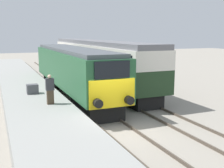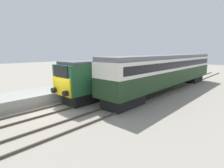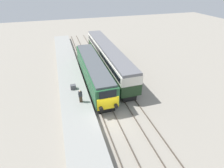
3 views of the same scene
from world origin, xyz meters
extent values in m
plane|color=gray|center=(0.00, 0.00, 0.00)|extent=(120.00, 120.00, 0.00)
cube|color=gray|center=(-3.30, 8.00, 0.45)|extent=(3.50, 50.00, 0.91)
cube|color=#4C4238|center=(-0.72, 5.00, 0.07)|extent=(0.07, 60.00, 0.14)
cube|color=#4C4238|center=(0.72, 5.00, 0.07)|extent=(0.07, 60.00, 0.14)
cube|color=#4C4238|center=(2.68, 5.00, 0.07)|extent=(0.07, 60.00, 0.14)
cube|color=#4C4238|center=(4.12, 5.00, 0.07)|extent=(0.07, 60.00, 0.14)
cube|color=black|center=(0.00, 3.46, 0.50)|extent=(2.03, 4.00, 1.00)
cube|color=black|center=(0.00, 13.66, 0.50)|extent=(2.03, 4.00, 1.00)
cube|color=#235633|center=(0.00, 8.56, 2.21)|extent=(2.70, 15.20, 2.42)
cube|color=yellow|center=(0.00, 0.92, 1.73)|extent=(2.48, 0.10, 1.45)
cube|color=black|center=(0.00, 0.92, 2.93)|extent=(1.89, 0.10, 0.87)
cube|color=#4C5156|center=(0.00, 8.56, 3.54)|extent=(2.38, 14.59, 0.24)
cylinder|color=black|center=(-0.85, 0.71, 1.35)|extent=(0.44, 0.35, 0.44)
cylinder|color=black|center=(0.85, 0.71, 1.35)|extent=(0.44, 0.35, 0.44)
cube|color=black|center=(3.40, 4.54, 0.47)|extent=(1.89, 3.60, 0.95)
cube|color=black|center=(3.40, 20.93, 0.47)|extent=(1.89, 3.60, 0.95)
cube|color=#1E381E|center=(3.40, 12.73, 1.72)|extent=(2.70, 20.79, 1.54)
cube|color=silver|center=(3.40, 12.73, 3.10)|extent=(2.71, 20.79, 1.21)
cube|color=black|center=(3.40, 12.73, 3.10)|extent=(2.75, 19.96, 0.67)
cube|color=slate|center=(3.40, 12.73, 3.89)|extent=(2.48, 20.79, 0.36)
cube|color=#473828|center=(-2.68, 3.25, 1.29)|extent=(0.36, 0.24, 0.77)
cube|color=#333338|center=(-2.68, 3.25, 2.00)|extent=(0.44, 0.26, 0.64)
sphere|color=beige|center=(-2.68, 3.25, 2.43)|extent=(0.21, 0.21, 0.21)
cube|color=#4C4C51|center=(-3.23, 6.38, 1.21)|extent=(0.70, 0.56, 0.60)
camera|label=1|loc=(-5.39, -11.78, 4.71)|focal=45.00mm
camera|label=2|loc=(12.08, -6.31, 4.49)|focal=28.00mm
camera|label=3|loc=(-4.12, -13.80, 13.37)|focal=28.00mm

